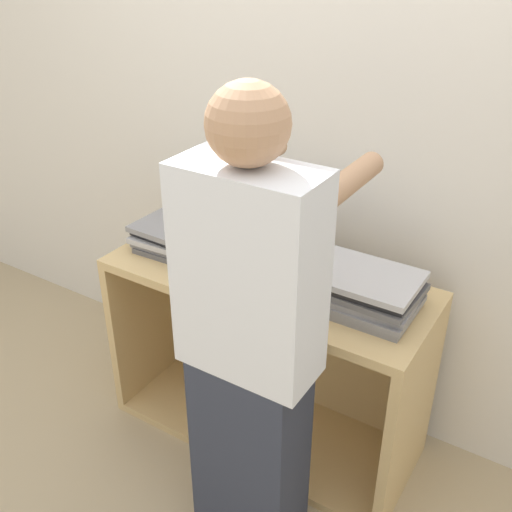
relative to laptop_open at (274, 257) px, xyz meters
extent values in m
plane|color=tan|center=(0.00, -0.30, -0.82)|extent=(12.00, 12.00, 0.00)
cube|color=silver|center=(0.00, 0.31, 0.38)|extent=(8.00, 0.05, 2.40)
cube|color=tan|center=(0.00, -0.05, -0.07)|extent=(1.24, 0.50, 0.04)
cube|color=tan|center=(0.00, -0.05, -0.81)|extent=(1.24, 0.50, 0.04)
cube|color=tan|center=(-0.60, -0.05, -0.44)|extent=(0.04, 0.50, 0.70)
cube|color=tan|center=(0.60, -0.05, -0.44)|extent=(0.04, 0.50, 0.70)
cube|color=tan|center=(0.00, 0.18, -0.44)|extent=(1.17, 0.04, 0.70)
cube|color=#B7B7BC|center=(0.00, -0.05, -0.05)|extent=(0.35, 0.26, 0.02)
cube|color=black|center=(0.00, -0.04, -0.03)|extent=(0.29, 0.14, 0.00)
cube|color=#B7B7BC|center=(0.00, 0.10, 0.09)|extent=(0.35, 0.05, 0.26)
cube|color=black|center=(0.00, 0.10, 0.09)|extent=(0.31, 0.04, 0.23)
cube|color=slate|center=(-0.37, -0.05, -0.05)|extent=(0.36, 0.27, 0.02)
cube|color=gray|center=(-0.39, -0.04, -0.02)|extent=(0.36, 0.27, 0.02)
cube|color=#B7B7BC|center=(-0.39, -0.06, 0.00)|extent=(0.36, 0.28, 0.02)
cube|color=#232326|center=(-0.39, -0.04, 0.02)|extent=(0.36, 0.28, 0.02)
cube|color=gray|center=(-0.39, -0.06, 0.04)|extent=(0.36, 0.27, 0.02)
cube|color=gray|center=(0.38, -0.06, -0.05)|extent=(0.35, 0.26, 0.02)
cube|color=gray|center=(0.39, -0.06, -0.02)|extent=(0.35, 0.26, 0.02)
cube|color=gray|center=(0.39, -0.05, 0.00)|extent=(0.36, 0.27, 0.02)
cube|color=slate|center=(0.39, -0.05, 0.02)|extent=(0.36, 0.28, 0.02)
cube|color=#232326|center=(0.38, -0.04, 0.04)|extent=(0.35, 0.26, 0.02)
cube|color=#B7B7BC|center=(0.39, -0.05, 0.06)|extent=(0.35, 0.26, 0.02)
cube|color=#2D3342|center=(0.23, -0.52, -0.43)|extent=(0.34, 0.20, 0.78)
cube|color=white|center=(0.23, -0.52, 0.26)|extent=(0.40, 0.20, 0.62)
sphere|color=tan|center=(0.23, -0.52, 0.67)|extent=(0.21, 0.21, 0.21)
cylinder|color=tan|center=(0.07, -0.26, 0.48)|extent=(0.07, 0.32, 0.07)
cylinder|color=tan|center=(0.39, -0.26, 0.48)|extent=(0.07, 0.32, 0.07)
camera|label=1|loc=(0.98, -1.69, 1.09)|focal=42.00mm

